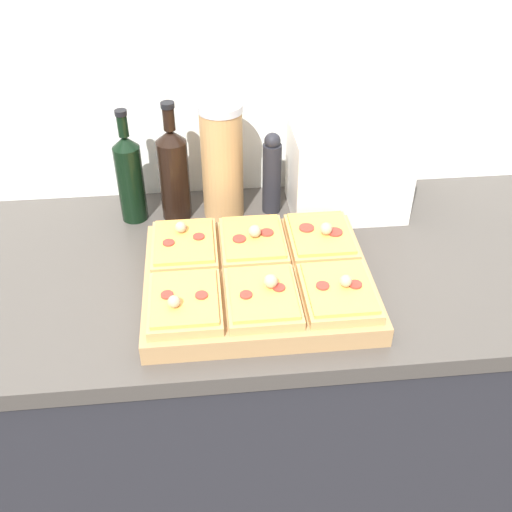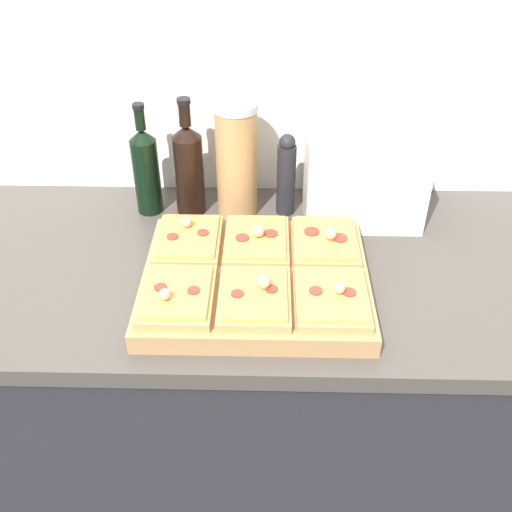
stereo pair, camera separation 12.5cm
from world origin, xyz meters
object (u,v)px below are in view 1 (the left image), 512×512
wine_bottle (174,172)px  toaster_oven (348,170)px  olive_oil_bottle (130,176)px  pepper_mill (272,174)px  grain_jar_tall (222,161)px  cutting_board (257,281)px

wine_bottle → toaster_oven: bearing=-1.1°
olive_oil_bottle → pepper_mill: 0.34m
olive_oil_bottle → pepper_mill: bearing=-0.0°
pepper_mill → grain_jar_tall: bearing=180.0°
cutting_board → pepper_mill: size_ratio=2.21×
cutting_board → wine_bottle: (-0.17, 0.30, 0.10)m
grain_jar_tall → pepper_mill: size_ratio=1.37×
cutting_board → pepper_mill: (0.07, 0.30, 0.08)m
olive_oil_bottle → toaster_oven: bearing=-0.9°
cutting_board → grain_jar_tall: size_ratio=1.62×
olive_oil_bottle → grain_jar_tall: bearing=-0.0°
grain_jar_tall → toaster_oven: size_ratio=0.95×
cutting_board → wine_bottle: wine_bottle is taller
cutting_board → toaster_oven: bearing=49.6°
cutting_board → grain_jar_tall: (-0.05, 0.30, 0.12)m
toaster_oven → grain_jar_tall: bearing=178.4°
cutting_board → wine_bottle: bearing=119.0°
toaster_oven → pepper_mill: bearing=177.4°
cutting_board → pepper_mill: bearing=77.7°
cutting_board → grain_jar_tall: 0.33m
olive_oil_bottle → grain_jar_tall: 0.22m
cutting_board → toaster_oven: size_ratio=1.55×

